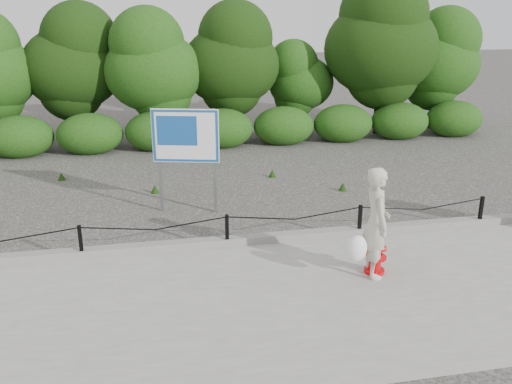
{
  "coord_description": "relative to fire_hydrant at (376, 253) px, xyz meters",
  "views": [
    {
      "loc": [
        -1.24,
        -8.82,
        4.11
      ],
      "look_at": [
        0.57,
        0.2,
        1.0
      ],
      "focal_mm": 38.0,
      "sensor_mm": 36.0,
      "label": 1
    }
  ],
  "objects": [
    {
      "name": "ground",
      "position": [
        -2.18,
        1.48,
        -0.42
      ],
      "size": [
        90.0,
        90.0,
        0.0
      ],
      "primitive_type": "plane",
      "color": "#2D2B28",
      "rests_on": "ground"
    },
    {
      "name": "sidewalk",
      "position": [
        -2.18,
        -0.52,
        -0.38
      ],
      "size": [
        14.0,
        4.0,
        0.08
      ],
      "primitive_type": "cube",
      "color": "gray",
      "rests_on": "ground"
    },
    {
      "name": "curb",
      "position": [
        -2.18,
        1.53,
        -0.27
      ],
      "size": [
        14.0,
        0.22,
        0.14
      ],
      "primitive_type": "cube",
      "color": "slate",
      "rests_on": "sidewalk"
    },
    {
      "name": "chain_barrier",
      "position": [
        -2.18,
        1.48,
        0.04
      ],
      "size": [
        10.06,
        0.06,
        0.6
      ],
      "color": "black",
      "rests_on": "sidewalk"
    },
    {
      "name": "treeline",
      "position": [
        -1.64,
        10.36,
        2.21
      ],
      "size": [
        20.43,
        3.83,
        5.2
      ],
      "color": "black",
      "rests_on": "ground"
    },
    {
      "name": "fire_hydrant",
      "position": [
        0.0,
        0.0,
        0.0
      ],
      "size": [
        0.39,
        0.41,
        0.7
      ],
      "rotation": [
        0.0,
        0.0,
        0.23
      ],
      "color": "#BE070B",
      "rests_on": "sidewalk"
    },
    {
      "name": "pedestrian",
      "position": [
        -0.08,
        -0.06,
        0.53
      ],
      "size": [
        0.76,
        0.7,
        1.78
      ],
      "rotation": [
        0.0,
        0.0,
        1.45
      ],
      "color": "#BCB5A1",
      "rests_on": "sidewalk"
    },
    {
      "name": "advertising_sign",
      "position": [
        -2.71,
        3.57,
        1.14
      ],
      "size": [
        1.35,
        0.44,
        2.21
      ],
      "rotation": [
        0.0,
        0.0,
        -0.26
      ],
      "color": "slate",
      "rests_on": "ground"
    }
  ]
}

